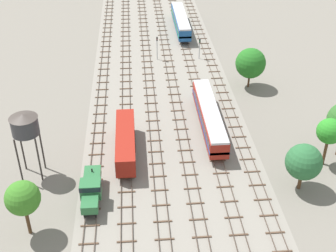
# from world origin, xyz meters

# --- Properties ---
(ground_plane) EXTENTS (480.00, 480.00, 0.00)m
(ground_plane) POSITION_xyz_m (0.00, 56.00, 0.00)
(ground_plane) COLOR slate
(ballast_bed) EXTENTS (26.68, 176.00, 0.01)m
(ballast_bed) POSITION_xyz_m (0.00, 56.00, 0.00)
(ballast_bed) COLOR gray
(ballast_bed) RESTS_ON ground
(track_far_left) EXTENTS (2.40, 126.00, 0.29)m
(track_far_left) POSITION_xyz_m (-11.34, 57.00, 0.14)
(track_far_left) COLOR #47382D
(track_far_left) RESTS_ON ground
(track_left) EXTENTS (2.40, 126.00, 0.29)m
(track_left) POSITION_xyz_m (-6.81, 57.00, 0.14)
(track_left) COLOR #47382D
(track_left) RESTS_ON ground
(track_centre_left) EXTENTS (2.40, 126.00, 0.29)m
(track_centre_left) POSITION_xyz_m (-2.27, 57.00, 0.14)
(track_centre_left) COLOR #47382D
(track_centre_left) RESTS_ON ground
(track_centre) EXTENTS (2.40, 126.00, 0.29)m
(track_centre) POSITION_xyz_m (2.27, 57.00, 0.14)
(track_centre) COLOR #47382D
(track_centre) RESTS_ON ground
(track_centre_right) EXTENTS (2.40, 126.00, 0.29)m
(track_centre_right) POSITION_xyz_m (6.81, 57.00, 0.14)
(track_centre_right) COLOR #47382D
(track_centre_right) RESTS_ON ground
(track_right) EXTENTS (2.40, 126.00, 0.29)m
(track_right) POSITION_xyz_m (11.34, 57.00, 0.14)
(track_right) COLOR #47382D
(track_right) RESTS_ON ground
(shunter_loco_far_left_nearest) EXTENTS (2.74, 8.46, 3.10)m
(shunter_loco_far_left_nearest) POSITION_xyz_m (-11.34, 24.35, 2.01)
(shunter_loco_far_left_nearest) COLOR #286638
(shunter_loco_far_left_nearest) RESTS_ON ground
(freight_boxcar_left_near) EXTENTS (2.87, 14.00, 3.60)m
(freight_boxcar_left_near) POSITION_xyz_m (-6.80, 34.26, 2.45)
(freight_boxcar_left_near) COLOR maroon
(freight_boxcar_left_near) RESTS_ON ground
(diesel_railcar_centre_right_mid) EXTENTS (2.96, 20.50, 3.80)m
(diesel_railcar_centre_right_mid) POSITION_xyz_m (6.81, 40.30, 2.60)
(diesel_railcar_centre_right_mid) COLOR maroon
(diesel_railcar_centre_right_mid) RESTS_ON ground
(diesel_railcar_centre_right_midfar) EXTENTS (2.96, 20.50, 3.80)m
(diesel_railcar_centre_right_midfar) POSITION_xyz_m (6.81, 85.18, 2.60)
(diesel_railcar_centre_right_midfar) COLOR #194C8C
(diesel_railcar_centre_right_midfar) RESTS_ON ground
(water_tower) EXTENTS (3.86, 3.86, 10.05)m
(water_tower) POSITION_xyz_m (-19.98, 30.49, 8.37)
(water_tower) COLOR #2D2826
(water_tower) RESTS_ON ground
(signal_post_nearest) EXTENTS (0.28, 0.47, 4.71)m
(signal_post_nearest) POSITION_xyz_m (9.07, 68.18, 3.03)
(signal_post_nearest) COLOR gray
(signal_post_nearest) RESTS_ON ground
(signal_post_near) EXTENTS (0.28, 0.47, 5.25)m
(signal_post_near) POSITION_xyz_m (0.00, 68.58, 3.34)
(signal_post_near) COLOR gray
(signal_post_near) RESTS_ON ground
(lineside_tree_1) EXTENTS (4.18, 4.18, 7.71)m
(lineside_tree_1) POSITION_xyz_m (-18.58, 18.97, 5.58)
(lineside_tree_1) COLOR #4C331E
(lineside_tree_1) RESTS_ON ground
(lineside_tree_2) EXTENTS (3.74, 3.74, 7.67)m
(lineside_tree_2) POSITION_xyz_m (22.17, 29.58, 5.74)
(lineside_tree_2) COLOR #4C331E
(lineside_tree_2) RESTS_ON ground
(lineside_tree_3) EXTENTS (5.70, 5.70, 7.83)m
(lineside_tree_3) POSITION_xyz_m (16.75, 54.52, 4.97)
(lineside_tree_3) COLOR #4C331E
(lineside_tree_3) RESTS_ON ground
(lineside_tree_4) EXTENTS (4.95, 4.95, 6.97)m
(lineside_tree_4) POSITION_xyz_m (16.93, 24.54, 4.47)
(lineside_tree_4) COLOR #4C331E
(lineside_tree_4) RESTS_ON ground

